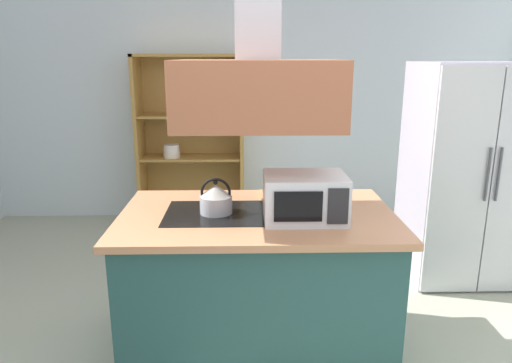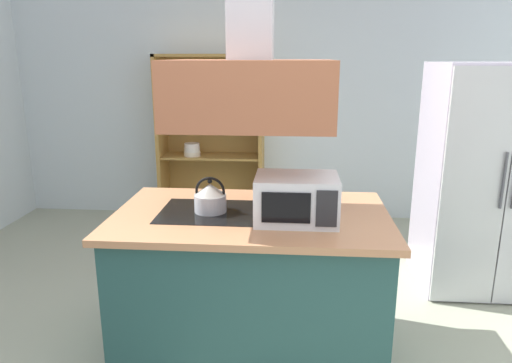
{
  "view_description": "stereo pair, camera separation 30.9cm",
  "coord_description": "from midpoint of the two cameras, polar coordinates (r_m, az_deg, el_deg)",
  "views": [
    {
      "loc": [
        -0.13,
        -2.29,
        1.8
      ],
      "look_at": [
        -0.06,
        0.69,
        1.0
      ],
      "focal_mm": 32.89,
      "sensor_mm": 36.0,
      "label": 1
    },
    {
      "loc": [
        0.18,
        -2.28,
        1.8
      ],
      "look_at": [
        -0.06,
        0.69,
        1.0
      ],
      "focal_mm": 32.89,
      "sensor_mm": 36.0,
      "label": 2
    }
  ],
  "objects": [
    {
      "name": "range_hood",
      "position": [
        2.63,
        2.82,
        13.28
      ],
      "size": [
        0.9,
        0.7,
        1.28
      ],
      "color": "#A45C3C"
    },
    {
      "name": "kettle",
      "position": [
        2.77,
        -2.43,
        -2.0
      ],
      "size": [
        0.19,
        0.19,
        0.21
      ],
      "color": "#B5B6BD",
      "rests_on": "kitchen_island"
    },
    {
      "name": "wall_back",
      "position": [
        5.3,
        4.42,
        10.08
      ],
      "size": [
        6.0,
        0.12,
        2.7
      ],
      "primitive_type": "cube",
      "color": "silver",
      "rests_on": "ground"
    },
    {
      "name": "refrigerator",
      "position": [
        4.11,
        28.14,
        0.25
      ],
      "size": [
        0.9,
        0.78,
        1.76
      ],
      "color": "#BCB0C1",
      "rests_on": "ground"
    },
    {
      "name": "microwave",
      "position": [
        2.64,
        8.3,
        -2.11
      ],
      "size": [
        0.46,
        0.35,
        0.26
      ],
      "color": "silver",
      "rests_on": "kitchen_island"
    },
    {
      "name": "kitchen_island",
      "position": [
        2.95,
        2.5,
        -12.12
      ],
      "size": [
        1.63,
        1.0,
        0.9
      ],
      "color": "#234A46",
      "rests_on": "ground"
    },
    {
      "name": "dish_cabinet",
      "position": [
        5.22,
        -3.72,
        3.95
      ],
      "size": [
        1.14,
        0.4,
        1.82
      ],
      "color": "olive",
      "rests_on": "ground"
    },
    {
      "name": "cutting_board",
      "position": [
        3.1,
        6.44,
        -1.81
      ],
      "size": [
        0.36,
        0.27,
        0.02
      ],
      "primitive_type": "cube",
      "rotation": [
        0.0,
        0.0,
        0.09
      ],
      "color": "tan",
      "rests_on": "kitchen_island"
    }
  ]
}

